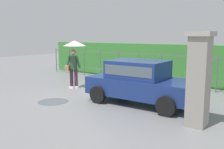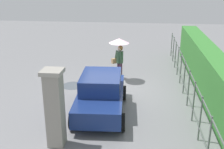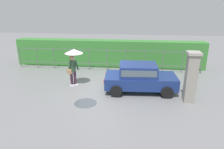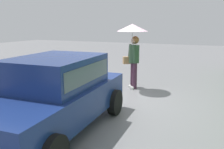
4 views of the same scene
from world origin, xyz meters
TOP-DOWN VIEW (x-y plane):
  - ground_plane at (0.00, 0.00)m, footprint 40.00×40.00m
  - car at (2.11, -0.15)m, footprint 3.81×2.02m
  - pedestrian at (-1.51, 0.21)m, footprint 0.98×0.98m
  - puddle_near at (-0.40, -1.89)m, footprint 1.07×1.07m

SIDE VIEW (x-z plane):
  - ground_plane at x=0.00m, z-range 0.00..0.00m
  - puddle_near at x=-0.40m, z-range 0.00..0.00m
  - car at x=2.11m, z-range 0.06..1.54m
  - pedestrian at x=-1.51m, z-range 0.53..2.64m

